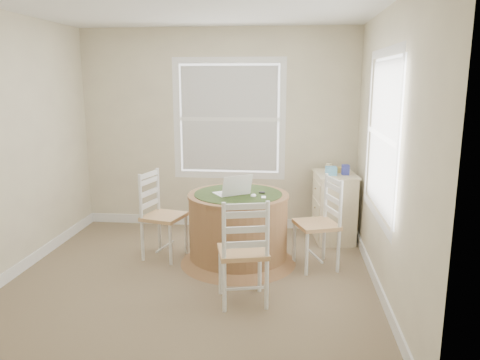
# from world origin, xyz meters

# --- Properties ---
(room) EXTENTS (3.64, 3.64, 2.64)m
(room) POSITION_xyz_m (0.17, 0.16, 1.30)
(room) COLOR #8D7359
(room) RESTS_ON ground
(round_table) EXTENTS (1.25, 1.25, 0.77)m
(round_table) POSITION_xyz_m (0.41, 0.54, 0.42)
(round_table) COLOR #8F6240
(round_table) RESTS_ON ground
(chair_left) EXTENTS (0.49, 0.51, 0.95)m
(chair_left) POSITION_xyz_m (-0.43, 0.60, 0.47)
(chair_left) COLOR white
(chair_left) RESTS_ON ground
(chair_near) EXTENTS (0.50, 0.49, 0.95)m
(chair_near) POSITION_xyz_m (0.55, -0.38, 0.47)
(chair_near) COLOR white
(chair_near) RESTS_ON ground
(chair_right) EXTENTS (0.52, 0.53, 0.95)m
(chair_right) POSITION_xyz_m (1.24, 0.48, 0.47)
(chair_right) COLOR white
(chair_right) RESTS_ON ground
(laptop) EXTENTS (0.44, 0.43, 0.23)m
(laptop) POSITION_xyz_m (0.35, 0.50, 0.80)
(laptop) COLOR white
(laptop) RESTS_ON round_table
(mouse) EXTENTS (0.06, 0.10, 0.03)m
(mouse) POSITION_xyz_m (0.58, 0.43, 0.78)
(mouse) COLOR white
(mouse) RESTS_ON round_table
(phone) EXTENTS (0.05, 0.09, 0.02)m
(phone) POSITION_xyz_m (0.68, 0.39, 0.77)
(phone) COLOR #B7BABF
(phone) RESTS_ON round_table
(keys) EXTENTS (0.06, 0.05, 0.02)m
(keys) POSITION_xyz_m (0.66, 0.57, 0.77)
(keys) COLOR black
(keys) RESTS_ON round_table
(corner_chest) EXTENTS (0.55, 0.68, 0.84)m
(corner_chest) POSITION_xyz_m (1.49, 1.38, 0.42)
(corner_chest) COLOR beige
(corner_chest) RESTS_ON ground
(tissue_box) EXTENTS (0.13, 0.13, 0.10)m
(tissue_box) POSITION_xyz_m (1.43, 1.26, 0.89)
(tissue_box) COLOR #60AEDC
(tissue_box) RESTS_ON corner_chest
(box_yellow) EXTENTS (0.16, 0.12, 0.06)m
(box_yellow) POSITION_xyz_m (1.53, 1.46, 0.87)
(box_yellow) COLOR gold
(box_yellow) RESTS_ON corner_chest
(box_blue) EXTENTS (0.09, 0.09, 0.12)m
(box_blue) POSITION_xyz_m (1.61, 1.30, 0.90)
(box_blue) COLOR #353CA1
(box_blue) RESTS_ON corner_chest
(cup_cream) EXTENTS (0.07, 0.07, 0.09)m
(cup_cream) POSITION_xyz_m (1.42, 1.56, 0.89)
(cup_cream) COLOR beige
(cup_cream) RESTS_ON corner_chest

